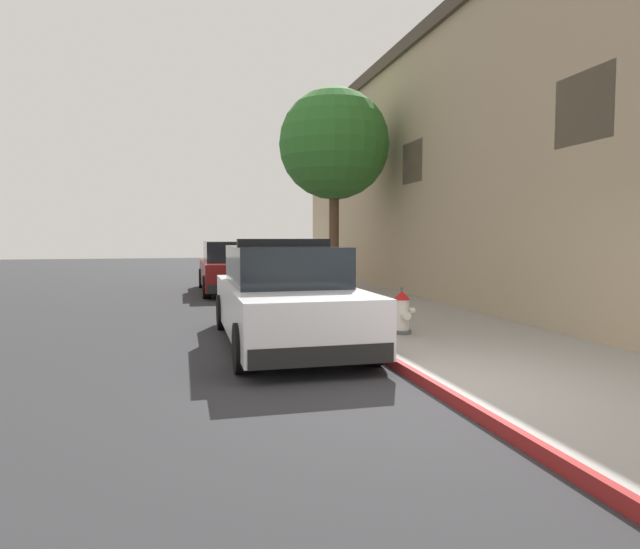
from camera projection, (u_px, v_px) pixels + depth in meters
ground_plane at (119, 306)px, 14.52m from camera, size 34.05×60.00×0.20m
sidewalk_pavement at (338, 294)px, 15.96m from camera, size 3.30×60.00×0.13m
curb_painted_edge at (280, 295)px, 15.55m from camera, size 0.08×60.00×0.13m
storefront_building at (538, 172)px, 15.66m from camera, size 7.96×23.39×7.08m
police_cruiser at (285, 298)px, 8.78m from camera, size 1.94×4.84×1.68m
parked_car_silver_ahead at (232, 268)px, 17.08m from camera, size 1.94×4.84×1.56m
fire_hydrant at (402, 312)px, 8.99m from camera, size 0.44×0.40×0.76m
street_tree at (334, 145)px, 15.51m from camera, size 3.11×3.11×5.73m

